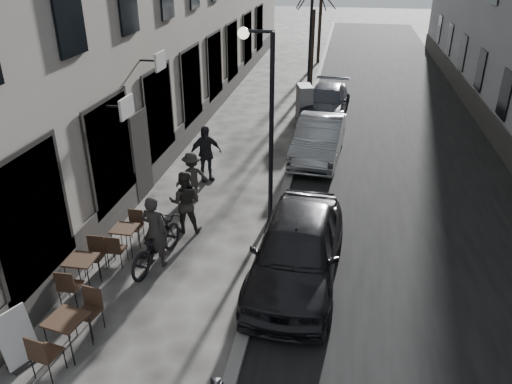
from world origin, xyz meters
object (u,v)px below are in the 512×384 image
(streetlamp_near, at_px, (265,108))
(pedestrian_mid, at_px, (192,177))
(streetlamp_far, at_px, (307,33))
(bistro_set_b, at_px, (83,270))
(car_mid, at_px, (319,139))
(sign_board, at_px, (19,342))
(pedestrian_near, at_px, (185,202))
(car_near, at_px, (297,249))
(utility_cabinet, at_px, (304,103))
(car_far, at_px, (326,102))
(bistro_set_c, at_px, (126,237))
(pedestrian_far, at_px, (205,154))
(bistro_set_a, at_px, (68,331))
(bicycle, at_px, (156,244))

(streetlamp_near, relative_size, pedestrian_mid, 3.37)
(streetlamp_far, height_order, bistro_set_b, streetlamp_far)
(streetlamp_far, bearing_deg, car_mid, -80.89)
(streetlamp_far, height_order, pedestrian_mid, streetlamp_far)
(streetlamp_near, bearing_deg, sign_board, -119.79)
(pedestrian_near, relative_size, car_near, 0.36)
(streetlamp_near, relative_size, utility_cabinet, 3.32)
(streetlamp_far, height_order, car_far, streetlamp_far)
(streetlamp_near, relative_size, bistro_set_c, 3.60)
(pedestrian_far, bearing_deg, bistro_set_c, -136.13)
(bistro_set_c, relative_size, utility_cabinet, 0.92)
(bistro_set_a, height_order, car_mid, car_mid)
(streetlamp_far, xyz_separation_m, car_mid, (1.17, -7.31, -2.44))
(streetlamp_far, relative_size, car_mid, 1.17)
(bistro_set_c, height_order, pedestrian_far, pedestrian_far)
(bistro_set_b, relative_size, utility_cabinet, 0.98)
(streetlamp_near, bearing_deg, utility_cabinet, 88.24)
(streetlamp_far, xyz_separation_m, utility_cabinet, (0.27, -3.12, -2.39))
(car_mid, bearing_deg, utility_cabinet, 106.25)
(pedestrian_near, distance_m, pedestrian_far, 3.18)
(bistro_set_a, height_order, car_near, car_near)
(bistro_set_c, bearing_deg, sign_board, -96.02)
(bicycle, distance_m, car_mid, 8.03)
(bistro_set_c, relative_size, pedestrian_far, 0.77)
(car_near, bearing_deg, bicycle, -178.26)
(pedestrian_far, xyz_separation_m, car_near, (3.41, -4.83, -0.12))
(bistro_set_c, relative_size, car_near, 0.30)
(streetlamp_near, relative_size, bistro_set_a, 3.14)
(bistro_set_b, bearing_deg, streetlamp_near, 47.15)
(bicycle, relative_size, pedestrian_far, 1.14)
(utility_cabinet, xyz_separation_m, pedestrian_near, (-2.20, -9.88, 0.08))
(bicycle, distance_m, pedestrian_near, 1.67)
(pedestrian_near, distance_m, car_mid, 6.48)
(bicycle, bearing_deg, pedestrian_near, -86.61)
(streetlamp_far, height_order, car_near, streetlamp_far)
(bistro_set_b, xyz_separation_m, utility_cabinet, (3.66, 12.67, 0.31))
(streetlamp_far, bearing_deg, pedestrian_far, -102.84)
(utility_cabinet, bearing_deg, pedestrian_mid, -122.39)
(streetlamp_near, xyz_separation_m, bistro_set_a, (-2.70, -5.65, -2.68))
(bicycle, height_order, car_far, car_far)
(bistro_set_c, bearing_deg, streetlamp_near, 37.57)
(pedestrian_near, height_order, car_mid, pedestrian_near)
(streetlamp_far, bearing_deg, utility_cabinet, -85.02)
(bistro_set_a, xyz_separation_m, pedestrian_mid, (0.45, 6.38, 0.28))
(bicycle, xyz_separation_m, car_mid, (3.30, 7.32, 0.17))
(utility_cabinet, bearing_deg, car_far, 24.34)
(bicycle, bearing_deg, bistro_set_a, 90.07)
(pedestrian_near, bearing_deg, streetlamp_far, -108.89)
(utility_cabinet, bearing_deg, pedestrian_far, -125.73)
(pedestrian_mid, xyz_separation_m, pedestrian_far, (0.01, 1.44, 0.16))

